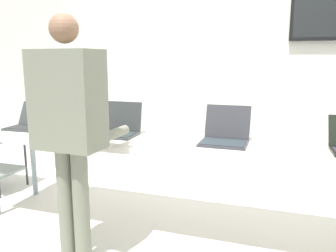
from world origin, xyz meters
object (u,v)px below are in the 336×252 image
(workbench, at_px, (191,147))
(laptop_station_1, at_px, (118,128))
(person, at_px, (70,118))
(laptop_station_2, at_px, (225,135))
(laptop_station_0, at_px, (30,122))

(workbench, height_order, laptop_station_1, laptop_station_1)
(workbench, xyz_separation_m, person, (-0.65, -0.62, 0.30))
(workbench, height_order, laptop_station_2, laptop_station_2)
(laptop_station_1, relative_size, person, 0.21)
(workbench, height_order, person, person)
(laptop_station_0, distance_m, person, 1.14)
(laptop_station_2, height_order, person, person)
(laptop_station_2, xyz_separation_m, person, (-0.90, -0.68, 0.19))
(laptop_station_2, distance_m, person, 1.14)
(laptop_station_2, bearing_deg, laptop_station_0, 179.94)
(workbench, distance_m, laptop_station_2, 0.28)
(laptop_station_0, relative_size, laptop_station_2, 1.03)
(workbench, bearing_deg, laptop_station_0, 177.92)
(workbench, relative_size, laptop_station_1, 10.49)
(laptop_station_2, bearing_deg, person, -143.14)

